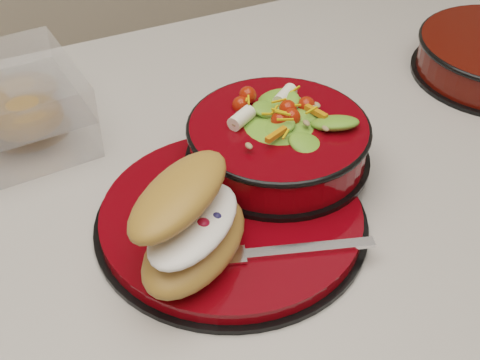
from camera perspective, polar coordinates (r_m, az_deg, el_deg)
name	(u,v)px	position (r m, az deg, el deg)	size (l,w,h in m)	color
island_counter	(299,350)	(1.17, 5.08, -14.23)	(1.24, 0.74, 0.90)	white
dinner_plate	(232,218)	(0.71, -0.66, -3.22)	(0.29, 0.29, 0.02)	black
salad_bowl	(278,136)	(0.75, 3.28, 3.78)	(0.21, 0.21, 0.09)	black
croissant	(191,223)	(0.63, -4.19, -3.68)	(0.16, 0.17, 0.09)	#A26831
fork	(284,251)	(0.66, 3.74, -6.04)	(0.17, 0.07, 0.00)	silver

